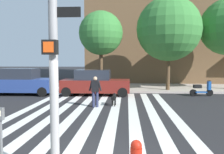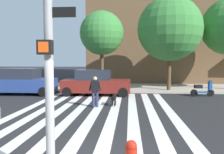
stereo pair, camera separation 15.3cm
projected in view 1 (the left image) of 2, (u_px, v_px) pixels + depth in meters
ground_plane at (113, 111)px, 11.65m from camera, size 160.00×160.00×0.00m
sidewalk_far at (119, 88)px, 20.94m from camera, size 80.00×6.00×0.15m
crosswalk_stripes at (97, 110)px, 11.70m from camera, size 7.65×12.07×0.01m
traffic_light_pole at (52, 8)px, 4.58m from camera, size 0.74×0.46×5.80m
parking_meter_curbside at (1, 130)px, 4.94m from camera, size 0.14×0.11×1.36m
parked_car_near_curb at (22, 82)px, 17.12m from camera, size 4.54×2.06×1.91m
parked_car_behind_first at (95, 83)px, 16.78m from camera, size 4.84×1.89×1.83m
parked_scooter at (202, 89)px, 16.34m from camera, size 1.63×0.50×1.11m
street_tree_nearest at (101, 33)px, 18.64m from camera, size 3.49×3.49×6.26m
street_tree_middle at (169, 29)px, 18.38m from camera, size 5.04×5.04×7.33m
pedestrian_dog_walker at (95, 90)px, 12.50m from camera, size 0.71×0.26×1.64m
dog_on_leash at (114, 98)px, 12.97m from camera, size 0.29×0.97×0.65m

